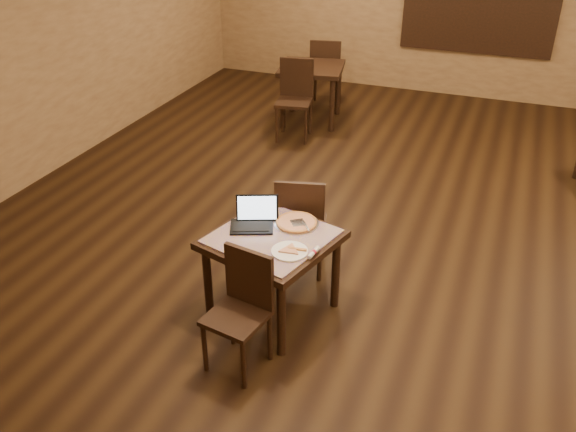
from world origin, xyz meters
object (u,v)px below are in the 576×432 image
at_px(pizza_pan, 296,223).
at_px(tiled_table, 272,246).
at_px(other_table_b_chair_far, 326,70).
at_px(other_table_b_chair_near, 295,94).
at_px(chair_main_far, 301,221).
at_px(other_table_b, 311,76).
at_px(chair_main_near, 242,303).
at_px(laptop, 254,218).

bearing_deg(pizza_pan, tiled_table, -116.57).
bearing_deg(other_table_b_chair_far, other_table_b_chair_near, 78.08).
bearing_deg(chair_main_far, other_table_b_chair_near, -82.76).
distance_m(other_table_b, other_table_b_chair_far, 0.63).
relative_size(tiled_table, other_table_b_chair_near, 1.05).
height_order(chair_main_near, chair_main_far, chair_main_far).
xyz_separation_m(chair_main_near, laptop, (-0.21, 0.72, 0.29)).
xyz_separation_m(pizza_pan, other_table_b_chair_far, (-1.30, 4.78, -0.16)).
relative_size(chair_main_far, other_table_b_chair_near, 0.93).
height_order(other_table_b, other_table_b_chair_far, other_table_b_chair_far).
xyz_separation_m(tiled_table, chair_main_near, (0.01, -0.62, -0.13)).
bearing_deg(other_table_b_chair_far, chair_main_near, 91.55).
bearing_deg(pizza_pan, other_table_b_chair_far, 105.17).
height_order(tiled_table, laptop, laptop).
bearing_deg(chair_main_far, other_table_b_chair_far, -88.91).
height_order(pizza_pan, other_table_b_chair_far, other_table_b_chair_far).
bearing_deg(laptop, tiled_table, -50.20).
distance_m(laptop, other_table_b, 4.40).
xyz_separation_m(chair_main_far, other_table_b_chair_near, (-1.23, 3.15, 0.04)).
xyz_separation_m(laptop, pizza_pan, (0.32, 0.13, -0.06)).
height_order(chair_main_near, laptop, laptop).
distance_m(chair_main_near, chair_main_far, 1.23).
distance_m(chair_main_far, other_table_b_chair_far, 4.56).
height_order(tiled_table, chair_main_far, chair_main_far).
relative_size(chair_main_near, laptop, 2.28).
distance_m(tiled_table, chair_main_far, 0.62).
distance_m(tiled_table, other_table_b, 4.55).
relative_size(other_table_b_chair_near, other_table_b_chair_far, 1.00).
distance_m(pizza_pan, other_table_b_chair_far, 4.95).
height_order(tiled_table, other_table_b_chair_near, other_table_b_chair_near).
distance_m(chair_main_near, laptop, 0.81).
height_order(pizza_pan, other_table_b, other_table_b).
bearing_deg(pizza_pan, other_table_b_chair_near, 110.68).
distance_m(tiled_table, other_table_b_chair_far, 5.15).
height_order(chair_main_near, other_table_b_chair_far, other_table_b_chair_far).
height_order(chair_main_far, laptop, chair_main_far).
bearing_deg(other_table_b_chair_far, other_table_b, 78.08).
height_order(other_table_b, other_table_b_chair_near, other_table_b_chair_near).
bearing_deg(chair_main_near, pizza_pan, 92.90).
bearing_deg(other_table_b_chair_near, laptop, -84.94).
bearing_deg(other_table_b_chair_far, tiled_table, 92.81).
bearing_deg(other_table_b, other_table_b_chair_near, -101.92).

